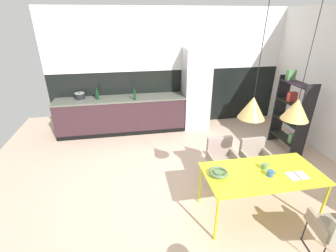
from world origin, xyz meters
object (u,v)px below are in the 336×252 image
mug_tall_blue (264,166)px  open_shelf_unit (291,113)px  bottle_oil_tall (135,95)px  bottle_spice_small (97,95)px  cooking_pot (80,96)px  armchair_head_of_table (221,155)px  pendant_lamp_over_table_near (252,108)px  open_book (297,176)px  armchair_by_stool (254,155)px  mug_dark_espresso (270,173)px  pendant_lamp_over_table_far (296,109)px  dining_table (262,175)px  fruit_bowl (219,173)px  refrigerator_column (196,89)px

mug_tall_blue → open_shelf_unit: 2.29m
bottle_oil_tall → bottle_spice_small: bearing=167.3°
cooking_pot → bottle_spice_small: 0.45m
bottle_spice_small → armchair_head_of_table: bearing=-46.1°
bottle_oil_tall → pendant_lamp_over_table_near: size_ratio=0.24×
open_book → open_shelf_unit: bearing=57.2°
bottle_oil_tall → mug_tall_blue: bearing=-59.9°
armchair_by_stool → mug_tall_blue: bearing=68.0°
mug_dark_espresso → pendant_lamp_over_table_near: (-0.39, 0.06, 0.98)m
mug_dark_espresso → cooking_pot: cooking_pot is taller
armchair_head_of_table → pendant_lamp_over_table_far: (0.59, -0.84, 1.15)m
open_shelf_unit → pendant_lamp_over_table_far: 2.29m
armchair_head_of_table → bottle_oil_tall: 2.64m
pendant_lamp_over_table_near → dining_table: bearing=3.6°
pendant_lamp_over_table_near → pendant_lamp_over_table_far: (0.67, 0.07, -0.09)m
fruit_bowl → pendant_lamp_over_table_far: size_ratio=0.19×
bottle_oil_tall → open_shelf_unit: bearing=-21.9°
open_shelf_unit → pendant_lamp_over_table_near: pendant_lamp_over_table_near is taller
cooking_pot → mug_tall_blue: bearing=-47.3°
cooking_pot → bottle_spice_small: size_ratio=0.84×
dining_table → bottle_spice_small: bearing=128.0°
fruit_bowl → mug_tall_blue: mug_tall_blue is taller
cooking_pot → fruit_bowl: bearing=-55.0°
bottle_spice_small → refrigerator_column: bearing=0.2°
armchair_by_stool → fruit_bowl: bearing=37.4°
fruit_bowl → open_book: 1.10m
open_book → bottle_oil_tall: bearing=123.0°
refrigerator_column → cooking_pot: size_ratio=8.64×
refrigerator_column → bottle_spice_small: (-2.50, -0.01, -0.00)m
armchair_by_stool → refrigerator_column: bearing=-80.7°
bottle_spice_small → bottle_oil_tall: bearing=-12.7°
cooking_pot → open_book: bearing=-46.1°
armchair_by_stool → open_shelf_unit: size_ratio=0.44×
pendant_lamp_over_table_near → bottle_oil_tall: bearing=113.2°
mug_tall_blue → bottle_oil_tall: bottle_oil_tall is taller
dining_table → cooking_pot: (-2.98, 3.39, 0.29)m
mug_dark_espresso → bottle_oil_tall: 3.60m
armchair_head_of_table → bottle_spice_small: size_ratio=2.89×
bottle_oil_tall → pendant_lamp_over_table_near: pendant_lamp_over_table_near is taller
dining_table → bottle_spice_small: bottle_spice_small is taller
armchair_head_of_table → mug_dark_espresso: (0.32, -0.97, 0.26)m
dining_table → pendant_lamp_over_table_near: bearing=-176.4°
mug_dark_espresso → cooking_pot: bearing=131.2°
mug_tall_blue → bottle_oil_tall: 3.45m
mug_tall_blue → open_shelf_unit: open_shelf_unit is taller
dining_table → bottle_oil_tall: bearing=118.4°
armchair_by_stool → mug_dark_espresso: bearing=71.2°
armchair_by_stool → fruit_bowl: fruit_bowl is taller
open_shelf_unit → fruit_bowl: bearing=-53.7°
mug_dark_espresso → pendant_lamp_over_table_far: pendant_lamp_over_table_far is taller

